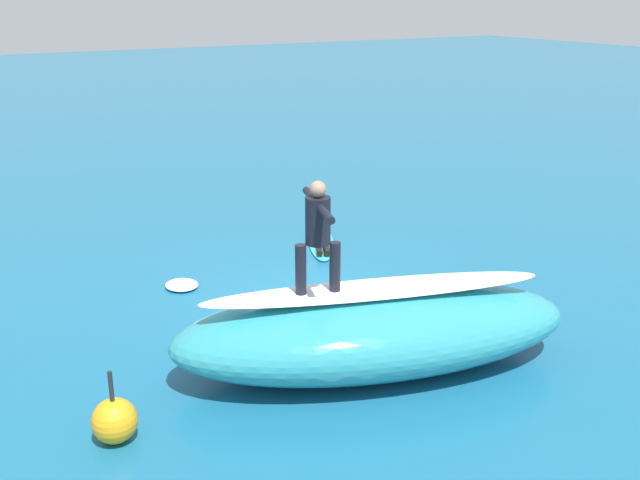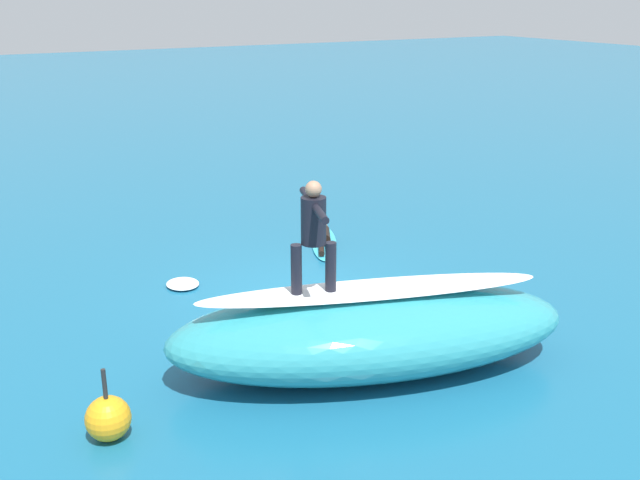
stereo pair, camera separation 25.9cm
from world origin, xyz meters
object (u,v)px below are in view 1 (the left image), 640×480
object	(u,v)px
surfboard_riding	(318,295)
buoy_marker	(115,421)
surfboard_paddling	(321,242)
surfer_riding	(318,229)
surfer_paddling	(322,237)

from	to	relation	value
surfboard_riding	buoy_marker	world-z (taller)	surfboard_riding
surfboard_paddling	buoy_marker	xyz separation A→B (m)	(6.08, 5.22, 0.26)
surfboard_riding	surfboard_paddling	distance (m)	6.01
surfer_riding	buoy_marker	size ratio (longest dim) A/B	1.67
buoy_marker	surfboard_riding	bearing A→B (deg)	-176.60
surfer_riding	surfboard_paddling	xyz separation A→B (m)	(-3.03, -5.04, -2.22)
buoy_marker	surfboard_paddling	bearing A→B (deg)	-139.38
surfboard_riding	surfer_paddling	world-z (taller)	surfboard_riding
buoy_marker	surfer_riding	bearing A→B (deg)	-176.60
surfer_paddling	surfer_riding	bearing A→B (deg)	176.74
surfer_riding	surfboard_paddling	bearing A→B (deg)	-103.53
surfboard_paddling	surfer_paddling	xyz separation A→B (m)	(0.06, 0.11, 0.16)
surfer_riding	surfboard_paddling	size ratio (longest dim) A/B	0.68
surfboard_riding	surfer_paddling	size ratio (longest dim) A/B	1.48
surfboard_riding	surfer_paddling	bearing A→B (deg)	-103.60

